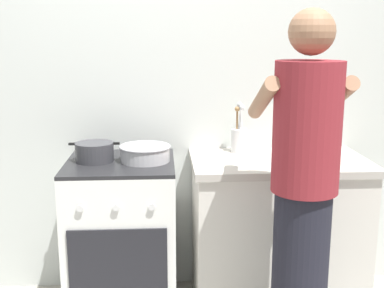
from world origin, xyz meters
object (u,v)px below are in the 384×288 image
(pot, at_px, (95,152))
(spice_bottle, at_px, (297,155))
(utensil_crock, at_px, (239,138))
(oil_bottle, at_px, (323,144))
(mixing_bowl, at_px, (145,152))
(stove_range, at_px, (122,237))
(person, at_px, (303,199))

(pot, bearing_deg, spice_bottle, -4.65)
(utensil_crock, distance_m, oil_bottle, 0.49)
(oil_bottle, bearing_deg, mixing_bowl, 177.55)
(stove_range, height_order, pot, pot)
(mixing_bowl, height_order, spice_bottle, mixing_bowl)
(stove_range, xyz_separation_m, oil_bottle, (1.13, -0.04, 0.54))
(oil_bottle, bearing_deg, person, -115.81)
(utensil_crock, distance_m, person, 0.80)
(utensil_crock, distance_m, spice_bottle, 0.39)
(stove_range, distance_m, spice_bottle, 1.10)
(mixing_bowl, bearing_deg, stove_range, 179.17)
(stove_range, relative_size, utensil_crock, 2.98)
(mixing_bowl, xyz_separation_m, person, (0.73, -0.58, -0.09))
(pot, relative_size, utensil_crock, 0.93)
(person, bearing_deg, pot, 149.48)
(stove_range, xyz_separation_m, utensil_crock, (0.70, 0.19, 0.54))
(stove_range, distance_m, pot, 0.52)
(stove_range, xyz_separation_m, person, (0.87, -0.58, 0.41))
(spice_bottle, height_order, oil_bottle, oil_bottle)
(spice_bottle, xyz_separation_m, oil_bottle, (0.15, 0.03, 0.05))
(stove_range, height_order, spice_bottle, spice_bottle)
(stove_range, xyz_separation_m, pot, (-0.14, 0.01, 0.50))
(spice_bottle, bearing_deg, mixing_bowl, 174.94)
(mixing_bowl, bearing_deg, person, -38.39)
(utensil_crock, bearing_deg, spice_bottle, -43.22)
(utensil_crock, height_order, oil_bottle, utensil_crock)
(pot, height_order, oil_bottle, oil_bottle)
(pot, distance_m, utensil_crock, 0.86)
(spice_bottle, distance_m, oil_bottle, 0.16)
(mixing_bowl, relative_size, person, 0.17)
(stove_range, relative_size, spice_bottle, 11.11)
(stove_range, height_order, utensil_crock, utensil_crock)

